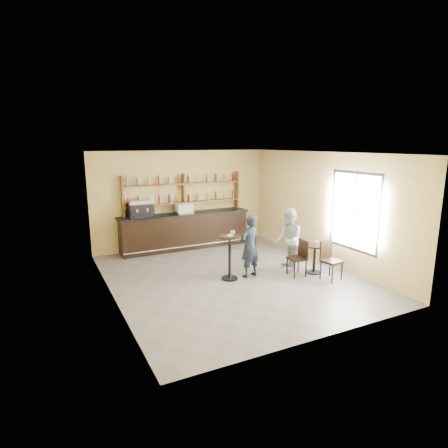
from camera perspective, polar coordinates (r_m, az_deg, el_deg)
name	(u,v)px	position (r m, az deg, el deg)	size (l,w,h in m)	color
floor	(231,277)	(9.90, 1.06, -8.09)	(7.00, 7.00, 0.00)	slate
ceiling	(231,153)	(9.28, 1.14, 10.76)	(7.00, 7.00, 0.00)	white
wall_back	(182,199)	(12.62, -6.35, 3.80)	(7.00, 7.00, 0.00)	#D5BE79
wall_front	(326,253)	(6.66, 15.33, -4.27)	(7.00, 7.00, 0.00)	#D5BE79
wall_left	(109,229)	(8.52, -17.06, -0.79)	(7.00, 7.00, 0.00)	#D5BE79
wall_right	(323,208)	(11.16, 14.86, 2.35)	(7.00, 7.00, 0.00)	#D5BE79
window_pane	(355,211)	(10.29, 19.28, 1.82)	(2.00, 2.00, 0.00)	white
window_frame	(354,211)	(10.29, 19.25, 1.82)	(0.04, 1.70, 2.10)	black
shelf_unit	(184,193)	(12.47, -6.17, 4.68)	(4.00, 0.26, 1.40)	brown
liquor_bottles	(184,188)	(12.45, -6.18, 5.46)	(3.68, 0.10, 1.00)	#8C5919
bar_counter	(185,231)	(12.47, -5.93, -1.01)	(4.37, 0.85, 1.18)	black
espresso_machine	(140,209)	(11.87, -12.64, 2.30)	(0.74, 0.48, 0.53)	black
pastry_case	(184,208)	(12.31, -6.14, 2.38)	(0.53, 0.43, 0.32)	silver
pedestal_table	(230,258)	(9.59, 0.87, -5.13)	(0.56, 0.56, 1.15)	black
napkin	(230,236)	(9.43, 0.88, -1.78)	(0.15, 0.15, 0.00)	white
donut	(230,235)	(9.43, 0.96, -1.66)	(0.11, 0.11, 0.04)	#C68E48
cup_pedestal	(233,232)	(9.57, 1.35, -1.29)	(0.12, 0.12, 0.09)	white
man_main	(250,246)	(9.73, 3.94, -3.40)	(0.60, 0.39, 1.64)	black
cafe_table	(314,259)	(10.37, 13.61, -5.17)	(0.63, 0.63, 0.79)	black
cup_cafe	(317,242)	(10.28, 13.95, -2.74)	(0.11, 0.11, 0.10)	white
chair_west	(297,258)	(10.05, 11.04, -5.11)	(0.42, 0.42, 0.96)	black
chair_south	(332,261)	(9.95, 16.09, -5.41)	(0.44, 0.44, 1.01)	black
patron_second	(288,240)	(10.30, 9.77, -2.39)	(0.84, 0.66, 1.74)	#9F9FA4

